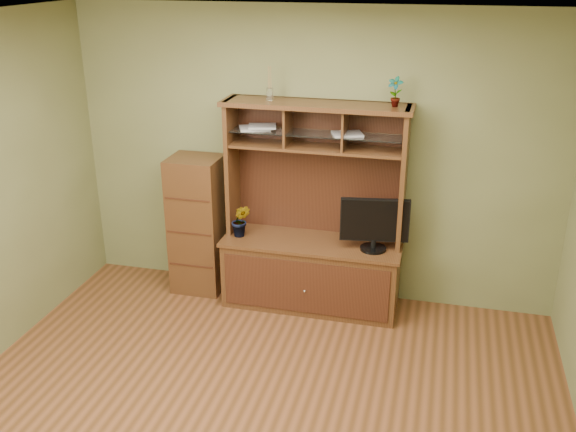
% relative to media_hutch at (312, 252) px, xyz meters
% --- Properties ---
extents(room, '(4.54, 4.04, 2.74)m').
position_rel_media_hutch_xyz_m(room, '(-0.07, -1.73, 0.83)').
color(room, '#553218').
rests_on(room, ground).
extents(media_hutch, '(1.66, 0.61, 1.90)m').
position_rel_media_hutch_xyz_m(media_hutch, '(0.00, 0.00, 0.00)').
color(media_hutch, '#452713').
rests_on(media_hutch, room).
extents(monitor, '(0.60, 0.23, 0.48)m').
position_rel_media_hutch_xyz_m(monitor, '(0.57, -0.08, 0.38)').
color(monitor, black).
rests_on(monitor, media_hutch).
extents(orchid_plant, '(0.18, 0.15, 0.31)m').
position_rel_media_hutch_xyz_m(orchid_plant, '(-0.66, -0.08, 0.28)').
color(orchid_plant, '#276121').
rests_on(orchid_plant, media_hutch).
extents(top_plant, '(0.15, 0.13, 0.25)m').
position_rel_media_hutch_xyz_m(top_plant, '(0.66, 0.08, 1.50)').
color(top_plant, '#396B25').
rests_on(top_plant, media_hutch).
extents(reed_diffuser, '(0.06, 0.06, 0.29)m').
position_rel_media_hutch_xyz_m(reed_diffuser, '(-0.41, 0.08, 1.49)').
color(reed_diffuser, silver).
rests_on(reed_diffuser, media_hutch).
extents(magazines, '(1.14, 0.29, 0.04)m').
position_rel_media_hutch_xyz_m(magazines, '(-0.26, 0.08, 1.13)').
color(magazines, silver).
rests_on(magazines, media_hutch).
extents(side_cabinet, '(0.48, 0.44, 1.34)m').
position_rel_media_hutch_xyz_m(side_cabinet, '(-1.14, 0.04, 0.15)').
color(side_cabinet, '#452713').
rests_on(side_cabinet, room).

